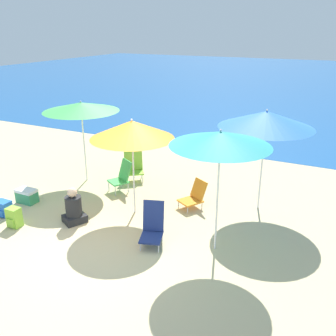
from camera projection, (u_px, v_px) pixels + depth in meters
name	position (u px, v px, depth m)	size (l,w,h in m)	color
ground_plane	(103.00, 241.00, 7.25)	(60.00, 60.00, 0.00)	#D1BA89
sea_water	(300.00, 80.00, 29.21)	(60.00, 40.00, 0.01)	#1E5699
beach_umbrella_orange	(132.00, 130.00, 7.72)	(1.77, 1.77, 2.14)	white
beach_umbrella_green	(81.00, 107.00, 9.46)	(1.94, 1.94, 2.15)	white
beach_umbrella_blue	(266.00, 119.00, 7.86)	(2.03, 2.03, 2.29)	white
beach_umbrella_teal	(220.00, 139.00, 6.26)	(1.75, 1.75, 2.31)	white
beach_chair_lime	(134.00, 164.00, 10.07)	(0.68, 0.68, 0.89)	silver
beach_chair_navy	(153.00, 226.00, 7.12)	(0.56, 0.68, 0.80)	silver
beach_chair_green	(122.00, 176.00, 9.36)	(0.64, 0.66, 0.79)	silver
beach_chair_orange	(194.00, 196.00, 8.55)	(0.65, 0.70, 0.63)	silver
person_seated_near	(74.00, 209.00, 7.87)	(0.54, 0.57, 0.79)	#262628
backpack_blue	(3.00, 208.00, 8.21)	(0.34, 0.27, 0.34)	blue
backpack_lime	(14.00, 217.00, 7.73)	(0.27, 0.24, 0.42)	#8ECC3D
cooler_box	(27.00, 196.00, 8.81)	(0.48, 0.30, 0.33)	#338C59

